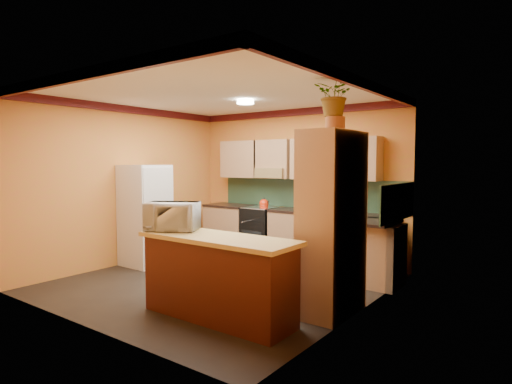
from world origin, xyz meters
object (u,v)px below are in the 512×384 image
(base_cabinets_back, at_px, (290,236))
(breakfast_bar, at_px, (218,280))
(pantry, at_px, (332,223))
(stove, at_px, (261,232))
(fridge, at_px, (145,215))
(microwave, at_px, (172,216))

(base_cabinets_back, bearing_deg, breakfast_bar, -73.52)
(base_cabinets_back, height_order, pantry, pantry)
(stove, height_order, fridge, fridge)
(breakfast_bar, distance_m, microwave, 0.98)
(stove, bearing_deg, pantry, -39.24)
(stove, bearing_deg, microwave, -75.31)
(base_cabinets_back, bearing_deg, fridge, -136.46)
(microwave, bearing_deg, breakfast_bar, -29.63)
(stove, relative_size, pantry, 0.43)
(breakfast_bar, height_order, microwave, microwave)
(fridge, xyz_separation_m, microwave, (1.94, -1.17, 0.25))
(fridge, bearing_deg, pantry, -4.04)
(base_cabinets_back, relative_size, breakfast_bar, 2.03)
(base_cabinets_back, height_order, microwave, microwave)
(fridge, bearing_deg, microwave, -31.03)
(base_cabinets_back, height_order, fridge, fridge)
(base_cabinets_back, relative_size, stove, 4.01)
(pantry, bearing_deg, base_cabinets_back, 132.23)
(pantry, bearing_deg, breakfast_bar, -135.74)
(fridge, distance_m, microwave, 2.28)
(stove, height_order, breakfast_bar, stove)
(fridge, height_order, breakfast_bar, fridge)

